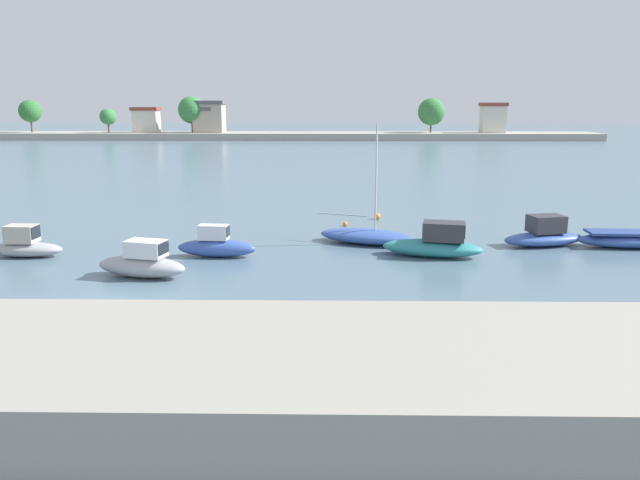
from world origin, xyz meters
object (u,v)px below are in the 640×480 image
moored_boat_2 (142,263)px  moored_boat_5 (435,244)px  moored_boat_3 (216,246)px  moored_boat_1 (25,245)px  moored_boat_7 (626,240)px  mooring_buoy_0 (345,224)px  moored_boat_6 (545,235)px  moored_boat_4 (367,236)px  mooring_buoy_1 (377,216)px

moored_boat_2 → moored_boat_5: bearing=29.3°
moored_boat_3 → moored_boat_1: bearing=-174.6°
moored_boat_7 → mooring_buoy_0: moored_boat_7 is taller
moored_boat_3 → moored_boat_6: size_ratio=0.83×
moored_boat_1 → moored_boat_5: 21.18m
moored_boat_7 → mooring_buoy_0: bearing=163.8°
moored_boat_4 → mooring_buoy_1: moored_boat_4 is taller
moored_boat_3 → moored_boat_5: (11.29, 0.24, 0.07)m
moored_boat_6 → moored_boat_4: bearing=164.3°
moored_boat_1 → mooring_buoy_0: size_ratio=13.32×
moored_boat_3 → moored_boat_4: (7.94, 3.18, -0.17)m
moored_boat_5 → moored_boat_3: bearing=-166.9°
moored_boat_3 → moored_boat_7: (22.14, 2.46, -0.16)m
moored_boat_1 → moored_boat_7: size_ratio=0.73×
moored_boat_5 → moored_boat_6: bearing=33.2°
moored_boat_2 → moored_boat_4: moored_boat_4 is taller
moored_boat_6 → mooring_buoy_1: 11.51m
moored_boat_4 → moored_boat_6: (9.83, -0.40, 0.19)m
moored_boat_3 → mooring_buoy_1: moored_boat_3 is taller
mooring_buoy_1 → moored_boat_5: bearing=-77.6°
moored_boat_3 → moored_boat_7: 22.28m
moored_boat_1 → mooring_buoy_0: bearing=27.6°
moored_boat_2 → mooring_buoy_0: 15.08m
moored_boat_6 → moored_boat_1: bearing=172.6°
moored_boat_1 → moored_boat_3: bearing=2.6°
moored_boat_6 → moored_boat_3: bearing=175.5°
mooring_buoy_0 → mooring_buoy_1: mooring_buoy_1 is taller
moored_boat_1 → moored_boat_2: 8.04m
mooring_buoy_1 → moored_boat_2: bearing=-130.0°
mooring_buoy_1 → moored_boat_7: bearing=-31.0°
moored_boat_5 → mooring_buoy_1: size_ratio=12.37×
moored_boat_3 → mooring_buoy_0: (6.83, 7.95, -0.44)m
moored_boat_2 → moored_boat_3: size_ratio=1.08×
moored_boat_3 → mooring_buoy_1: (9.07, 10.31, -0.37)m
moored_boat_2 → moored_boat_6: size_ratio=0.90×
moored_boat_5 → mooring_buoy_0: 8.92m
moored_boat_1 → moored_boat_7: bearing=6.4°
moored_boat_3 → moored_boat_5: 11.29m
moored_boat_4 → mooring_buoy_1: (1.13, 7.13, -0.20)m
moored_boat_4 → moored_boat_7: moored_boat_4 is taller
moored_boat_7 → moored_boat_1: bearing=-171.8°
moored_boat_6 → moored_boat_2: bearing=-175.7°
moored_boat_5 → mooring_buoy_0: (-4.46, 7.71, -0.51)m
moored_boat_7 → mooring_buoy_0: size_ratio=18.19×
moored_boat_4 → moored_boat_5: moored_boat_4 is taller
mooring_buoy_0 → moored_boat_1: bearing=-154.2°
moored_boat_4 → mooring_buoy_1: 7.22m
moored_boat_5 → moored_boat_6: 6.96m
moored_boat_1 → mooring_buoy_1: bearing=30.7°
moored_boat_2 → moored_boat_6: 21.47m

